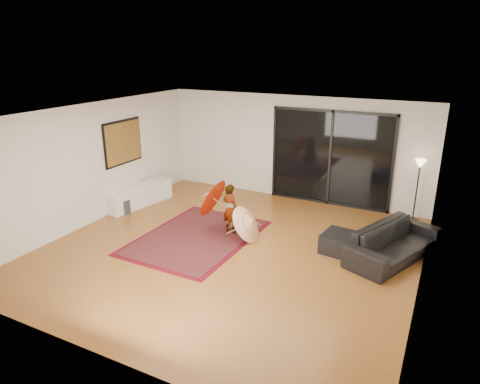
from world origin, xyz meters
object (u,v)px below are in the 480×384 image
Objects in this scene: media_console at (140,196)px; ottoman at (340,243)px; child at (230,209)px; sofa at (394,242)px.

ottoman is (5.23, -0.30, -0.06)m from media_console.
child is at bearing -175.68° from ottoman.
sofa is (6.20, -0.09, 0.06)m from media_console.
media_console is 6.20m from sofa.
child reaches higher than sofa.
sofa is at bearing 12.20° from ottoman.
child reaches higher than ottoman.
media_console reaches higher than ottoman.
child is (-2.36, -0.18, 0.37)m from ottoman.
sofa is 1.00m from ottoman.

